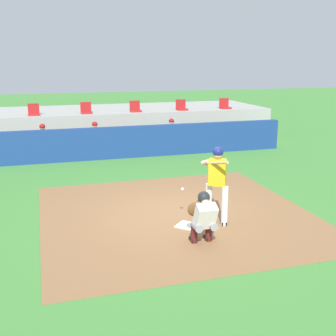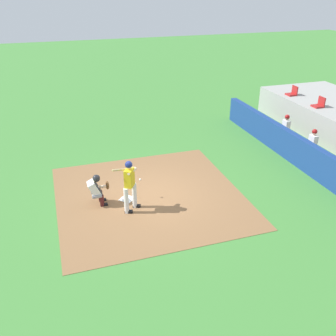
{
  "view_description": "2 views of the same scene",
  "coord_description": "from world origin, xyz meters",
  "px_view_note": "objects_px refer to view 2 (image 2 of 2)",
  "views": [
    {
      "loc": [
        -3.02,
        -9.37,
        3.68
      ],
      "look_at": [
        0.0,
        0.7,
        1.0
      ],
      "focal_mm": 45.85,
      "sensor_mm": 36.0,
      "label": 1
    },
    {
      "loc": [
        11.02,
        -2.85,
        6.84
      ],
      "look_at": [
        0.0,
        0.7,
        1.0
      ],
      "focal_mm": 39.81,
      "sensor_mm": 36.0,
      "label": 2
    }
  ],
  "objects_px": {
    "home_plate": "(127,199)",
    "batter_at_plate": "(130,183)",
    "dugout_player_1": "(310,143)",
    "stadium_seat_1": "(319,104)",
    "catcher_crouched": "(98,189)",
    "stadium_seat_0": "(293,93)",
    "dugout_player_0": "(283,128)"
  },
  "relations": [
    {
      "from": "stadium_seat_1",
      "to": "home_plate",
      "type": "bearing_deg",
      "value": -72.29
    },
    {
      "from": "batter_at_plate",
      "to": "stadium_seat_0",
      "type": "bearing_deg",
      "value": 120.93
    },
    {
      "from": "dugout_player_1",
      "to": "stadium_seat_1",
      "type": "bearing_deg",
      "value": 138.18
    },
    {
      "from": "catcher_crouched",
      "to": "stadium_seat_0",
      "type": "height_order",
      "value": "stadium_seat_0"
    },
    {
      "from": "home_plate",
      "to": "stadium_seat_1",
      "type": "distance_m",
      "value": 10.79
    },
    {
      "from": "stadium_seat_1",
      "to": "stadium_seat_0",
      "type": "bearing_deg",
      "value": 180.0
    },
    {
      "from": "home_plate",
      "to": "batter_at_plate",
      "type": "relative_size",
      "value": 0.24
    },
    {
      "from": "home_plate",
      "to": "batter_at_plate",
      "type": "bearing_deg",
      "value": -1.22
    },
    {
      "from": "home_plate",
      "to": "batter_at_plate",
      "type": "xyz_separation_m",
      "value": [
        0.69,
        -0.01,
        1.01
      ]
    },
    {
      "from": "home_plate",
      "to": "dugout_player_1",
      "type": "xyz_separation_m",
      "value": [
        -0.98,
        8.14,
        0.65
      ]
    },
    {
      "from": "dugout_player_0",
      "to": "batter_at_plate",
      "type": "bearing_deg",
      "value": -65.9
    },
    {
      "from": "batter_at_plate",
      "to": "catcher_crouched",
      "type": "height_order",
      "value": "batter_at_plate"
    },
    {
      "from": "dugout_player_0",
      "to": "dugout_player_1",
      "type": "bearing_deg",
      "value": 0.0
    },
    {
      "from": "dugout_player_1",
      "to": "stadium_seat_1",
      "type": "xyz_separation_m",
      "value": [
        -2.27,
        2.03,
        0.86
      ]
    },
    {
      "from": "dugout_player_0",
      "to": "dugout_player_1",
      "type": "xyz_separation_m",
      "value": [
        1.98,
        0.0,
        0.0
      ]
    },
    {
      "from": "stadium_seat_0",
      "to": "stadium_seat_1",
      "type": "bearing_deg",
      "value": 0.0
    },
    {
      "from": "batter_at_plate",
      "to": "stadium_seat_1",
      "type": "distance_m",
      "value": 10.94
    },
    {
      "from": "dugout_player_1",
      "to": "stadium_seat_0",
      "type": "xyz_separation_m",
      "value": [
        -4.44,
        2.03,
        0.86
      ]
    },
    {
      "from": "home_plate",
      "to": "stadium_seat_0",
      "type": "height_order",
      "value": "stadium_seat_0"
    },
    {
      "from": "home_plate",
      "to": "catcher_crouched",
      "type": "bearing_deg",
      "value": -90.33
    },
    {
      "from": "stadium_seat_1",
      "to": "dugout_player_0",
      "type": "bearing_deg",
      "value": -81.82
    },
    {
      "from": "catcher_crouched",
      "to": "dugout_player_0",
      "type": "bearing_deg",
      "value": 107.93
    },
    {
      "from": "home_plate",
      "to": "batter_at_plate",
      "type": "distance_m",
      "value": 1.23
    },
    {
      "from": "stadium_seat_0",
      "to": "stadium_seat_1",
      "type": "distance_m",
      "value": 2.17
    },
    {
      "from": "stadium_seat_1",
      "to": "catcher_crouched",
      "type": "bearing_deg",
      "value": -73.79
    },
    {
      "from": "batter_at_plate",
      "to": "stadium_seat_1",
      "type": "relative_size",
      "value": 3.76
    },
    {
      "from": "dugout_player_0",
      "to": "stadium_seat_0",
      "type": "distance_m",
      "value": 3.31
    },
    {
      "from": "catcher_crouched",
      "to": "stadium_seat_1",
      "type": "height_order",
      "value": "stadium_seat_1"
    },
    {
      "from": "batter_at_plate",
      "to": "dugout_player_0",
      "type": "relative_size",
      "value": 1.39
    },
    {
      "from": "home_plate",
      "to": "dugout_player_1",
      "type": "bearing_deg",
      "value": 96.83
    },
    {
      "from": "dugout_player_0",
      "to": "dugout_player_1",
      "type": "height_order",
      "value": "same"
    },
    {
      "from": "catcher_crouched",
      "to": "stadium_seat_1",
      "type": "distance_m",
      "value": 11.66
    }
  ]
}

